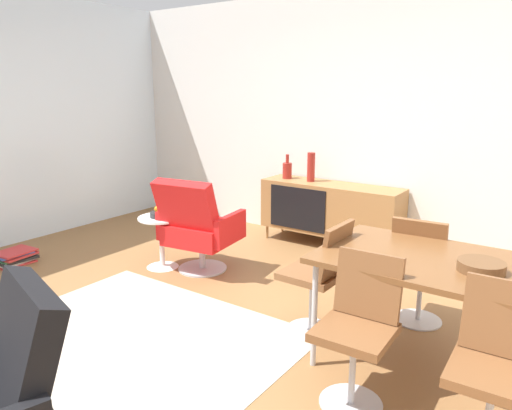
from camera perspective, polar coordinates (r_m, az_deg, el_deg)
name	(u,v)px	position (r m, az deg, el deg)	size (l,w,h in m)	color
ground_plane	(204,328)	(3.73, -6.17, -14.39)	(8.32, 8.32, 0.00)	olive
wall_back	(356,121)	(5.52, 11.77, 9.77)	(6.80, 0.12, 2.80)	silver
sideboard	(330,208)	(5.45, 8.81, -0.39)	(1.60, 0.45, 0.72)	olive
vase_cobalt	(311,167)	(5.48, 6.56, 4.51)	(0.09, 0.09, 0.33)	maroon
vase_sculptural_dark	(287,170)	(5.64, 3.73, 4.18)	(0.11, 0.11, 0.28)	maroon
dining_table	(454,270)	(3.13, 22.44, -7.11)	(1.60, 0.90, 0.74)	brown
wooden_bowl_on_table	(481,266)	(3.03, 25.21, -6.62)	(0.26, 0.26, 0.06)	brown
dining_chair_back_left	(420,266)	(3.79, 18.97, -6.86)	(0.43, 0.45, 0.86)	brown
dining_chair_front_right	(496,365)	(2.67, 26.67, -16.67)	(0.41, 0.44, 0.86)	brown
dining_chair_near_window	(320,273)	(3.48, 7.62, -8.05)	(0.43, 0.41, 0.86)	brown
dining_chair_front_left	(359,325)	(2.82, 12.13, -13.75)	(0.41, 0.44, 0.86)	brown
lounge_chair_red	(197,226)	(4.65, -6.99, -2.45)	(0.78, 0.73, 0.95)	red
side_table_round	(161,236)	(4.87, -11.20, -3.65)	(0.44, 0.44, 0.52)	white
fruit_bowl	(160,213)	(4.80, -11.33, -0.98)	(0.20, 0.20, 0.11)	#262628
magazine_stack	(14,257)	(5.54, -26.81, -5.55)	(0.34, 0.39, 0.13)	red
area_rug	(135,339)	(3.67, -14.18, -15.21)	(2.20, 1.70, 0.01)	#B7AD99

